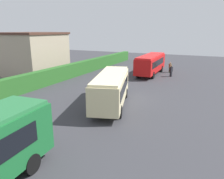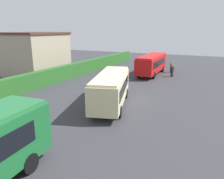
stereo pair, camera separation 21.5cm
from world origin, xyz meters
name	(u,v)px [view 2 (the right image)]	position (x,y,z in m)	size (l,w,h in m)	color
ground_plane	(125,100)	(0.00, 0.00, 0.00)	(87.98, 87.98, 0.00)	#38383D
bus_cream	(111,88)	(-2.29, 0.39, 1.72)	(8.86, 4.80, 2.97)	beige
bus_red	(152,63)	(13.58, 1.25, 1.75)	(9.74, 2.73, 3.01)	red
person_left	(172,71)	(13.22, -1.99, 0.87)	(0.52, 0.42, 1.67)	black
person_center	(171,67)	(16.49, -1.19, 0.86)	(0.49, 0.49, 1.65)	#4C6B47
hedge_row	(40,79)	(0.00, 11.11, 0.98)	(55.99, 1.04, 1.96)	#2A6225
depot_building	(34,53)	(6.10, 17.91, 3.20)	(8.64, 8.27, 6.37)	tan
traffic_cone	(97,85)	(2.73, 4.78, 0.30)	(0.36, 0.36, 0.60)	orange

